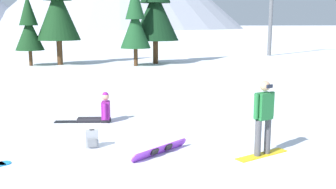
% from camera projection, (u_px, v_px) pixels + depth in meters
% --- Properties ---
extents(ground_plane, '(800.00, 800.00, 0.00)m').
position_uv_depth(ground_plane, '(105.00, 153.00, 9.58)').
color(ground_plane, white).
extents(snowboarder_foreground, '(1.46, 0.90, 1.80)m').
position_uv_depth(snowboarder_foreground, '(264.00, 116.00, 9.25)').
color(snowboarder_foreground, yellow).
rests_on(snowboarder_foreground, ground_plane).
extents(snowboarder_midground, '(1.79, 0.63, 0.97)m').
position_uv_depth(snowboarder_midground, '(100.00, 112.00, 12.55)').
color(snowboarder_midground, black).
rests_on(snowboarder_midground, ground_plane).
extents(loose_snowboard_near_right, '(1.51, 1.31, 0.23)m').
position_uv_depth(loose_snowboard_near_right, '(161.00, 150.00, 9.47)').
color(loose_snowboard_near_right, '#993FD8').
rests_on(loose_snowboard_near_right, ground_plane).
extents(backpack_grey, '(0.33, 0.27, 0.47)m').
position_uv_depth(backpack_grey, '(92.00, 139.00, 9.99)').
color(backpack_grey, gray).
rests_on(backpack_grey, ground_plane).
extents(pine_tree_young, '(2.04, 2.04, 5.12)m').
position_uv_depth(pine_tree_young, '(29.00, 27.00, 28.56)').
color(pine_tree_young, '#472D19').
rests_on(pine_tree_young, ground_plane).
extents(pine_tree_tall, '(3.55, 3.55, 8.05)m').
position_uv_depth(pine_tree_tall, '(155.00, 5.00, 29.81)').
color(pine_tree_tall, '#472D19').
rests_on(pine_tree_tall, ground_plane).
extents(pine_tree_short, '(3.21, 3.21, 8.31)m').
position_uv_depth(pine_tree_short, '(57.00, 3.00, 28.93)').
color(pine_tree_short, '#472D19').
rests_on(pine_tree_short, ground_plane).
extents(pine_tree_broad, '(2.19, 2.19, 5.88)m').
position_uv_depth(pine_tree_broad, '(135.00, 21.00, 28.29)').
color(pine_tree_broad, '#472D19').
rests_on(pine_tree_broad, ground_plane).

